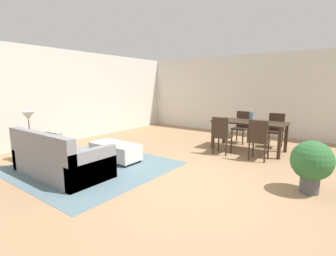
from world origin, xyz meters
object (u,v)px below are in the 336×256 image
at_px(side_table, 31,141).
at_px(vase_centerpiece, 251,117).
at_px(table_lamp, 28,117).
at_px(dining_table, 249,125).
at_px(potted_plant, 312,162).
at_px(dining_chair_far_right, 276,128).
at_px(couch, 60,159).
at_px(dining_chair_near_left, 221,133).
at_px(ottoman_table, 115,151).
at_px(dining_chair_far_left, 242,125).
at_px(dining_chair_near_right, 259,138).

distance_m(side_table, vase_centerpiece, 5.25).
height_order(side_table, table_lamp, table_lamp).
xyz_separation_m(dining_table, potted_plant, (1.63, -2.00, -0.18)).
xyz_separation_m(dining_chair_far_right, vase_centerpiece, (-0.43, -0.77, 0.36)).
xyz_separation_m(side_table, table_lamp, (0.00, 0.00, 0.53)).
distance_m(vase_centerpiece, potted_plant, 2.59).
bearing_deg(couch, table_lamp, 176.32).
distance_m(table_lamp, dining_table, 5.21).
bearing_deg(dining_chair_near_left, potted_plant, -30.98).
relative_size(dining_table, potted_plant, 2.13).
bearing_deg(couch, side_table, 176.32).
bearing_deg(dining_chair_near_left, ottoman_table, -131.93).
bearing_deg(dining_chair_near_left, dining_chair_far_left, 91.78).
height_order(ottoman_table, dining_chair_near_left, dining_chair_near_left).
height_order(couch, vase_centerpiece, vase_centerpiece).
relative_size(dining_chair_near_right, potted_plant, 1.11).
distance_m(table_lamp, potted_plant, 5.52).
bearing_deg(side_table, dining_chair_far_right, 48.29).
xyz_separation_m(dining_chair_near_left, vase_centerpiece, (0.45, 0.78, 0.36)).
relative_size(table_lamp, dining_table, 0.30).
bearing_deg(dining_chair_near_left, table_lamp, -136.52).
height_order(couch, side_table, couch).
xyz_separation_m(dining_chair_near_right, dining_chair_far_left, (-0.93, 1.53, 0.00)).
xyz_separation_m(couch, vase_centerpiece, (2.33, 3.86, 0.59)).
relative_size(table_lamp, vase_centerpiece, 2.22).
bearing_deg(potted_plant, vase_centerpiece, 128.40).
relative_size(couch, vase_centerpiece, 8.34).
bearing_deg(dining_chair_far_right, potted_plant, -67.35).
distance_m(couch, dining_chair_near_right, 4.14).
height_order(dining_chair_far_right, vase_centerpiece, vase_centerpiece).
relative_size(couch, ottoman_table, 1.68).
bearing_deg(dining_chair_far_left, side_table, -124.52).
bearing_deg(dining_chair_far_left, vase_centerpiece, -56.29).
distance_m(side_table, dining_table, 5.20).
distance_m(side_table, dining_chair_near_right, 5.04).
relative_size(side_table, dining_chair_near_left, 0.63).
xyz_separation_m(couch, dining_table, (2.29, 3.85, 0.38)).
height_order(couch, dining_chair_near_right, dining_chair_near_right).
xyz_separation_m(side_table, dining_chair_far_right, (4.05, 4.55, 0.06)).
xyz_separation_m(dining_chair_far_left, dining_chair_far_right, (0.93, 0.01, 0.00)).
bearing_deg(couch, dining_table, 59.25).
bearing_deg(potted_plant, couch, -154.67).
relative_size(couch, dining_chair_far_right, 2.15).
distance_m(dining_chair_far_left, vase_centerpiece, 0.97).
height_order(ottoman_table, dining_table, dining_table).
height_order(couch, table_lamp, table_lamp).
relative_size(ottoman_table, dining_chair_far_right, 1.27).
bearing_deg(dining_chair_near_right, vase_centerpiece, 118.87).
xyz_separation_m(side_table, vase_centerpiece, (3.62, 3.78, 0.42)).
relative_size(table_lamp, dining_chair_near_left, 0.57).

